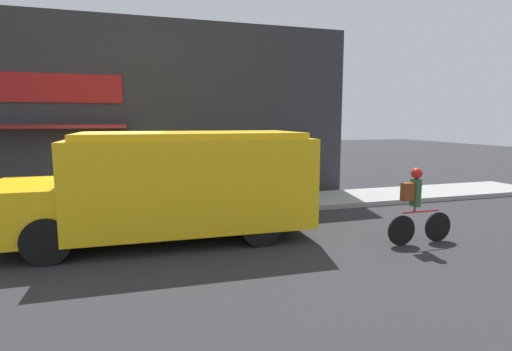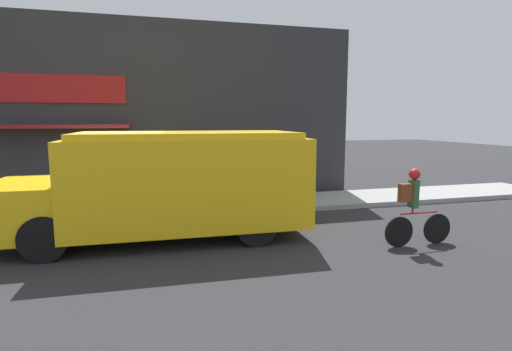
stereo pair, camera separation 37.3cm
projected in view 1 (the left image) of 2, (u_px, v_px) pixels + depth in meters
The scene contains 6 objects.
ground_plane at pixel (111, 226), 9.59m from camera, with size 70.00×70.00×0.00m, color #2B2B2D.
sidewalk at pixel (113, 213), 10.57m from camera, with size 28.00×2.09×0.14m.
storefront at pixel (109, 112), 11.58m from camera, with size 15.01×1.02×5.50m.
school_bus at pixel (173, 183), 8.44m from camera, with size 6.39×2.89×2.27m.
cyclist at pixel (416, 206), 8.08m from camera, with size 1.52×0.22×1.58m.
trash_bin at pixel (256, 189), 11.70m from camera, with size 0.64×0.64×0.77m.
Camera 1 is at (0.56, -9.95, 2.52)m, focal length 28.00 mm.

